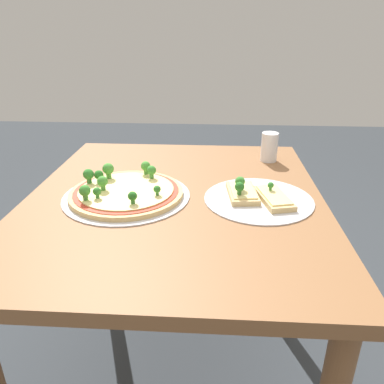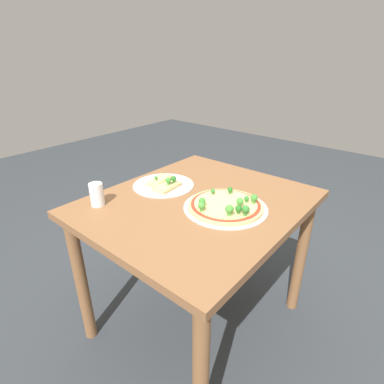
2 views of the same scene
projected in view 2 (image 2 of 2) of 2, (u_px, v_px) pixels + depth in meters
The scene contains 5 objects.
ground_plane at pixel (197, 319), 1.74m from camera, with size 8.00×8.00×0.00m, color #33383D.
dining_table at pixel (198, 221), 1.46m from camera, with size 1.02×0.88×0.78m.
pizza_tray_whole at pixel (226, 206), 1.33m from camera, with size 0.38×0.38×0.07m.
pizza_tray_slice at pixel (164, 184), 1.56m from camera, with size 0.32×0.32×0.06m.
drinking_cup at pixel (97, 194), 1.34m from camera, with size 0.06×0.06×0.11m, color white.
Camera 2 is at (0.98, 0.79, 1.41)m, focal length 28.00 mm.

